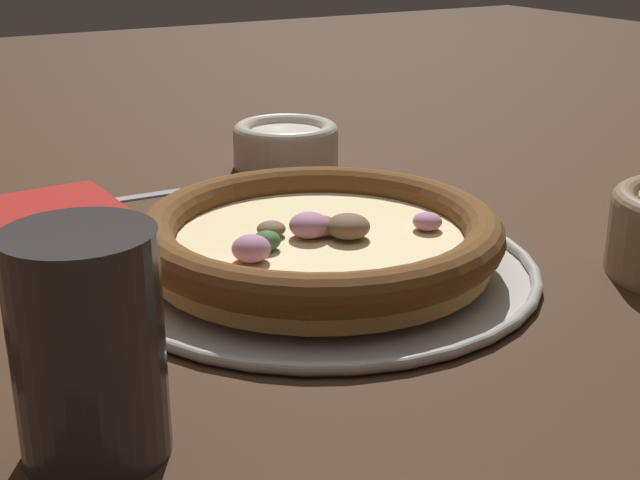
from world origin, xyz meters
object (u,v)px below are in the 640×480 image
object	(u,v)px
drinking_cup	(88,346)
napkin	(44,206)
fork	(87,204)
bowl_far	(286,143)
pizza_tray	(320,268)
pizza	(320,237)

from	to	relation	value
drinking_cup	napkin	world-z (taller)	drinking_cup
fork	bowl_far	bearing A→B (deg)	-170.95
bowl_far	fork	bearing A→B (deg)	-172.66
pizza_tray	drinking_cup	size ratio (longest dim) A/B	2.78
bowl_far	napkin	bearing A→B (deg)	-174.86
bowl_far	fork	distance (m)	0.23
drinking_cup	fork	bearing A→B (deg)	74.54
bowl_far	drinking_cup	distance (m)	0.54
drinking_cup	pizza_tray	bearing A→B (deg)	34.48
bowl_far	pizza	bearing A→B (deg)	-113.21
drinking_cup	napkin	distance (m)	0.41
pizza	pizza_tray	bearing A→B (deg)	43.98
fork	drinking_cup	bearing A→B (deg)	76.25
pizza_tray	fork	size ratio (longest dim) A/B	2.00
drinking_cup	bowl_far	bearing A→B (deg)	51.95
pizza	fork	bearing A→B (deg)	112.51
pizza_tray	napkin	bearing A→B (deg)	119.04
pizza	fork	xyz separation A→B (m)	(-0.10, 0.25, -0.03)
fork	napkin	bearing A→B (deg)	-6.26
pizza_tray	drinking_cup	distance (m)	0.26
bowl_far	fork	size ratio (longest dim) A/B	0.68
bowl_far	napkin	xyz separation A→B (m)	(-0.26, -0.02, -0.02)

